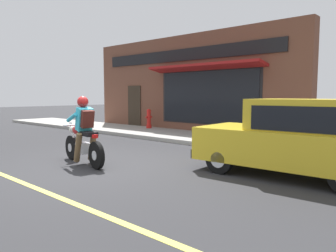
{
  "coord_description": "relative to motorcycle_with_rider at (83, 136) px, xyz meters",
  "views": [
    {
      "loc": [
        -4.44,
        -6.29,
        1.65
      ],
      "look_at": [
        1.03,
        -1.36,
        0.95
      ],
      "focal_mm": 35.0,
      "sensor_mm": 36.0,
      "label": 1
    }
  ],
  "objects": [
    {
      "name": "sidewalk_curb",
      "position": [
        5.28,
        2.62,
        -0.61
      ],
      "size": [
        2.6,
        22.0,
        0.14
      ],
      "primitive_type": "cube",
      "color": "#9E9B93",
      "rests_on": "ground"
    },
    {
      "name": "car_hatchback",
      "position": [
        2.17,
        -4.16,
        0.09
      ],
      "size": [
        1.83,
        3.86,
        1.57
      ],
      "color": "black",
      "rests_on": "ground"
    },
    {
      "name": "motorcycle_with_rider",
      "position": [
        0.0,
        0.0,
        0.0
      ],
      "size": [
        0.65,
        2.01,
        1.62
      ],
      "color": "black",
      "rests_on": "ground"
    },
    {
      "name": "ground_plane",
      "position": [
        0.06,
        -0.38,
        -0.68
      ],
      "size": [
        80.0,
        80.0,
        0.0
      ],
      "primitive_type": "plane",
      "color": "#2B2B2D"
    },
    {
      "name": "fire_hydrant",
      "position": [
        6.08,
        3.95,
        -0.11
      ],
      "size": [
        0.36,
        0.24,
        0.88
      ],
      "color": "red",
      "rests_on": "sidewalk_curb"
    },
    {
      "name": "storefront_building",
      "position": [
        6.81,
        2.4,
        1.43
      ],
      "size": [
        1.25,
        10.94,
        4.2
      ],
      "color": "brown",
      "rests_on": "ground"
    }
  ]
}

